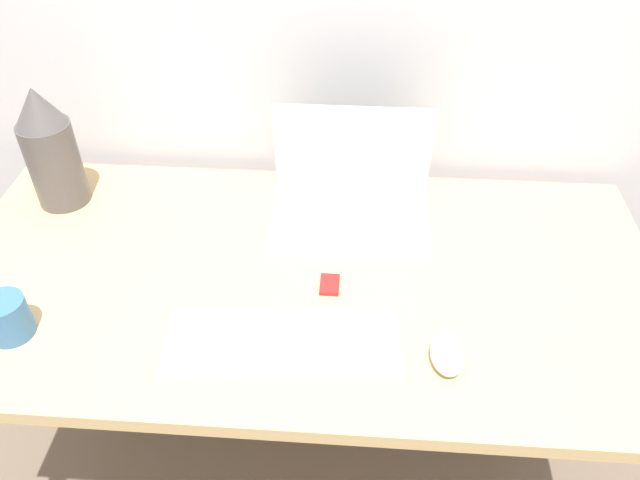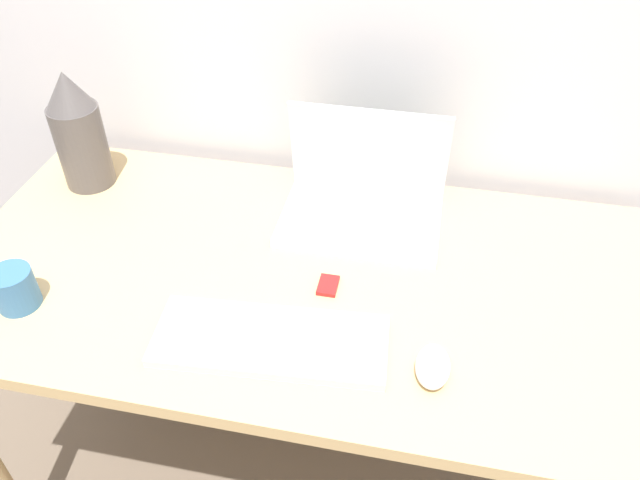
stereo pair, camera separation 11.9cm
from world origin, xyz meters
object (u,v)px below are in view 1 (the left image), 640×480
object	(u,v)px
laptop	(351,194)
keyboard	(283,345)
mug	(7,318)
mouse	(447,354)
vase	(50,148)
mp3_player	(330,285)

from	to	relation	value
laptop	keyboard	world-z (taller)	laptop
keyboard	mug	bearing A→B (deg)	179.86
mouse	mug	size ratio (longest dim) A/B	1.21
keyboard	mug	size ratio (longest dim) A/B	5.30
mouse	vase	xyz separation A→B (m)	(-0.85, 0.42, 0.12)
mp3_player	vase	bearing A→B (deg)	158.78
mouse	laptop	bearing A→B (deg)	114.13
keyboard	vase	world-z (taller)	vase
mp3_player	keyboard	bearing A→B (deg)	-113.91
vase	keyboard	bearing A→B (deg)	-36.27
keyboard	mouse	size ratio (longest dim) A/B	4.37
laptop	mug	xyz separation A→B (m)	(-0.60, -0.40, -0.01)
laptop	mug	bearing A→B (deg)	-146.15
mouse	mug	bearing A→B (deg)	179.53
vase	mp3_player	world-z (taller)	vase
mouse	vase	world-z (taller)	vase
laptop	mp3_player	xyz separation A→B (m)	(-0.03, -0.24, -0.05)
laptop	mouse	world-z (taller)	laptop
keyboard	mouse	bearing A→B (deg)	-1.03
laptop	mp3_player	distance (m)	0.25
laptop	mp3_player	bearing A→B (deg)	-97.51
mouse	mp3_player	size ratio (longest dim) A/B	1.77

